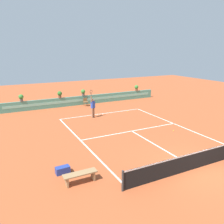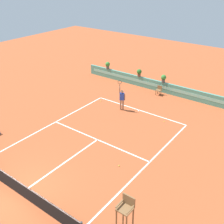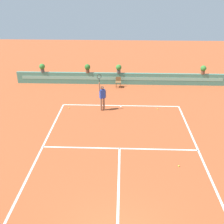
{
  "view_description": "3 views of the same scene",
  "coord_description": "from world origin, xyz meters",
  "px_view_note": "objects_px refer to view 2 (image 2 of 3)",
  "views": [
    {
      "loc": [
        -8.83,
        -7.69,
        6.02
      ],
      "look_at": [
        -0.49,
        8.75,
        1.0
      ],
      "focal_mm": 36.97,
      "sensor_mm": 36.0,
      "label": 1
    },
    {
      "loc": [
        10.27,
        -5.72,
        10.48
      ],
      "look_at": [
        -0.49,
        8.75,
        1.0
      ],
      "focal_mm": 44.24,
      "sensor_mm": 36.0,
      "label": 2
    },
    {
      "loc": [
        0.07,
        -5.51,
        7.9
      ],
      "look_at": [
        -0.49,
        8.75,
        1.0
      ],
      "focal_mm": 43.02,
      "sensor_mm": 36.0,
      "label": 3
    }
  ],
  "objects_px": {
    "tennis_player": "(122,98)",
    "potted_plant_left": "(139,72)",
    "ball_kid_chair": "(159,90)",
    "tennis_ball_near_baseline": "(164,121)",
    "potted_plant_centre": "(164,78)",
    "umpire_chair": "(126,213)",
    "potted_plant_far_left": "(108,65)",
    "tennis_ball_by_sideline": "(119,166)",
    "tennis_ball_mid_court": "(101,101)"
  },
  "relations": [
    {
      "from": "potted_plant_left",
      "to": "potted_plant_centre",
      "type": "xyz_separation_m",
      "value": [
        2.64,
        0.0,
        0.0
      ]
    },
    {
      "from": "tennis_ball_near_baseline",
      "to": "potted_plant_left",
      "type": "height_order",
      "value": "potted_plant_left"
    },
    {
      "from": "tennis_ball_by_sideline",
      "to": "tennis_player",
      "type": "bearing_deg",
      "value": 123.66
    },
    {
      "from": "tennis_ball_by_sideline",
      "to": "potted_plant_far_left",
      "type": "relative_size",
      "value": 0.09
    },
    {
      "from": "ball_kid_chair",
      "to": "tennis_player",
      "type": "bearing_deg",
      "value": -102.27
    },
    {
      "from": "ball_kid_chair",
      "to": "tennis_ball_near_baseline",
      "type": "height_order",
      "value": "ball_kid_chair"
    },
    {
      "from": "potted_plant_far_left",
      "to": "ball_kid_chair",
      "type": "bearing_deg",
      "value": -6.42
    },
    {
      "from": "tennis_player",
      "to": "potted_plant_left",
      "type": "distance_m",
      "value": 5.55
    },
    {
      "from": "tennis_ball_by_sideline",
      "to": "potted_plant_far_left",
      "type": "height_order",
      "value": "potted_plant_far_left"
    },
    {
      "from": "tennis_player",
      "to": "potted_plant_centre",
      "type": "bearing_deg",
      "value": 79.25
    },
    {
      "from": "tennis_ball_by_sideline",
      "to": "potted_plant_left",
      "type": "xyz_separation_m",
      "value": [
        -5.72,
        11.42,
        1.38
      ]
    },
    {
      "from": "tennis_player",
      "to": "tennis_ball_mid_court",
      "type": "height_order",
      "value": "tennis_player"
    },
    {
      "from": "tennis_player",
      "to": "potted_plant_far_left",
      "type": "bearing_deg",
      "value": 136.13
    },
    {
      "from": "umpire_chair",
      "to": "potted_plant_left",
      "type": "height_order",
      "value": "umpire_chair"
    },
    {
      "from": "ball_kid_chair",
      "to": "potted_plant_centre",
      "type": "xyz_separation_m",
      "value": [
        0.01,
        0.73,
        0.93
      ]
    },
    {
      "from": "tennis_player",
      "to": "tennis_ball_near_baseline",
      "type": "height_order",
      "value": "tennis_player"
    },
    {
      "from": "tennis_ball_mid_court",
      "to": "tennis_ball_by_sideline",
      "type": "distance_m",
      "value": 9.03
    },
    {
      "from": "tennis_ball_near_baseline",
      "to": "potted_plant_left",
      "type": "xyz_separation_m",
      "value": [
        -5.42,
        5.03,
        1.38
      ]
    },
    {
      "from": "umpire_chair",
      "to": "ball_kid_chair",
      "type": "height_order",
      "value": "umpire_chair"
    },
    {
      "from": "umpire_chair",
      "to": "tennis_ball_by_sideline",
      "type": "relative_size",
      "value": 31.47
    },
    {
      "from": "tennis_ball_near_baseline",
      "to": "tennis_ball_by_sideline",
      "type": "height_order",
      "value": "same"
    },
    {
      "from": "ball_kid_chair",
      "to": "potted_plant_far_left",
      "type": "xyz_separation_m",
      "value": [
        -6.5,
        0.73,
        0.93
      ]
    },
    {
      "from": "tennis_player",
      "to": "potted_plant_far_left",
      "type": "height_order",
      "value": "tennis_player"
    },
    {
      "from": "potted_plant_left",
      "to": "umpire_chair",
      "type": "bearing_deg",
      "value": -60.19
    },
    {
      "from": "tennis_ball_by_sideline",
      "to": "potted_plant_centre",
      "type": "height_order",
      "value": "potted_plant_centre"
    },
    {
      "from": "tennis_ball_mid_court",
      "to": "potted_plant_far_left",
      "type": "bearing_deg",
      "value": 121.53
    },
    {
      "from": "tennis_ball_by_sideline",
      "to": "potted_plant_far_left",
      "type": "bearing_deg",
      "value": 130.01
    },
    {
      "from": "umpire_chair",
      "to": "potted_plant_far_left",
      "type": "bearing_deg",
      "value": 129.66
    },
    {
      "from": "potted_plant_left",
      "to": "ball_kid_chair",
      "type": "bearing_deg",
      "value": -15.57
    },
    {
      "from": "umpire_chair",
      "to": "tennis_ball_near_baseline",
      "type": "bearing_deg",
      "value": 107.83
    },
    {
      "from": "tennis_ball_by_sideline",
      "to": "tennis_ball_near_baseline",
      "type": "bearing_deg",
      "value": 92.65
    },
    {
      "from": "ball_kid_chair",
      "to": "potted_plant_centre",
      "type": "bearing_deg",
      "value": 89.03
    },
    {
      "from": "potted_plant_far_left",
      "to": "potted_plant_left",
      "type": "relative_size",
      "value": 1.0
    },
    {
      "from": "tennis_ball_mid_court",
      "to": "tennis_player",
      "type": "bearing_deg",
      "value": -4.41
    },
    {
      "from": "ball_kid_chair",
      "to": "tennis_player",
      "type": "distance_m",
      "value": 4.7
    },
    {
      "from": "tennis_player",
      "to": "tennis_ball_by_sideline",
      "type": "xyz_separation_m",
      "value": [
        4.08,
        -6.13,
        -1.02
      ]
    },
    {
      "from": "potted_plant_far_left",
      "to": "potted_plant_left",
      "type": "xyz_separation_m",
      "value": [
        3.87,
        0.0,
        0.0
      ]
    },
    {
      "from": "tennis_ball_near_baseline",
      "to": "ball_kid_chair",
      "type": "bearing_deg",
      "value": 123.0
    },
    {
      "from": "tennis_ball_mid_court",
      "to": "ball_kid_chair",
      "type": "bearing_deg",
      "value": 52.47
    },
    {
      "from": "tennis_player",
      "to": "potted_plant_centre",
      "type": "distance_m",
      "value": 5.4
    },
    {
      "from": "ball_kid_chair",
      "to": "tennis_ball_by_sideline",
      "type": "xyz_separation_m",
      "value": [
        3.09,
        -10.69,
        -0.44
      ]
    },
    {
      "from": "tennis_player",
      "to": "tennis_ball_near_baseline",
      "type": "relative_size",
      "value": 38.01
    },
    {
      "from": "ball_kid_chair",
      "to": "tennis_ball_mid_court",
      "type": "bearing_deg",
      "value": -127.53
    },
    {
      "from": "tennis_ball_by_sideline",
      "to": "potted_plant_left",
      "type": "relative_size",
      "value": 0.09
    },
    {
      "from": "tennis_player",
      "to": "potted_plant_centre",
      "type": "height_order",
      "value": "tennis_player"
    },
    {
      "from": "tennis_player",
      "to": "tennis_ball_near_baseline",
      "type": "distance_m",
      "value": 3.93
    },
    {
      "from": "potted_plant_left",
      "to": "tennis_ball_by_sideline",
      "type": "bearing_deg",
      "value": -63.41
    },
    {
      "from": "ball_kid_chair",
      "to": "tennis_ball_by_sideline",
      "type": "relative_size",
      "value": 12.5
    },
    {
      "from": "potted_plant_far_left",
      "to": "potted_plant_centre",
      "type": "distance_m",
      "value": 6.51
    },
    {
      "from": "potted_plant_far_left",
      "to": "tennis_ball_near_baseline",
      "type": "bearing_deg",
      "value": -28.45
    }
  ]
}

